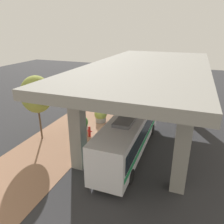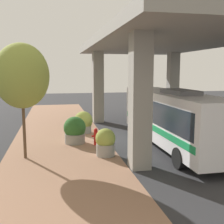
# 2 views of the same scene
# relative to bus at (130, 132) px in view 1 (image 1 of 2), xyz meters

# --- Properties ---
(ground_plane) EXTENTS (80.00, 80.00, 0.00)m
(ground_plane) POSITION_rel_bus_xyz_m (-3.39, 2.99, -1.90)
(ground_plane) COLOR #2D2D30
(ground_plane) RESTS_ON ground
(sidewalk_strip) EXTENTS (6.00, 40.00, 0.02)m
(sidewalk_strip) POSITION_rel_bus_xyz_m (-6.39, 2.99, -1.89)
(sidewalk_strip) COLOR #936B51
(sidewalk_strip) RESTS_ON ground
(overpass) EXTENTS (9.40, 20.21, 6.81)m
(overpass) POSITION_rel_bus_xyz_m (0.61, 2.99, 4.10)
(overpass) COLOR gray
(overpass) RESTS_ON ground
(bus) EXTENTS (2.56, 11.09, 3.50)m
(bus) POSITION_rel_bus_xyz_m (0.00, 0.00, 0.00)
(bus) COLOR silver
(bus) RESTS_ON ground
(fire_hydrant) EXTENTS (0.50, 0.24, 1.05)m
(fire_hydrant) POSITION_rel_bus_xyz_m (-4.27, 1.35, -1.37)
(fire_hydrant) COLOR red
(fire_hydrant) RESTS_ON ground
(planter_front) EXTENTS (1.36, 1.36, 1.60)m
(planter_front) POSITION_rel_bus_xyz_m (-4.65, 4.89, -1.12)
(planter_front) COLOR gray
(planter_front) RESTS_ON ground
(planter_middle) EXTENTS (1.38, 1.38, 1.70)m
(planter_middle) POSITION_rel_bus_xyz_m (-5.49, 2.03, -1.08)
(planter_middle) COLOR gray
(planter_middle) RESTS_ON ground
(planter_back) EXTENTS (1.06, 1.06, 1.50)m
(planter_back) POSITION_rel_bus_xyz_m (-4.10, -0.98, -1.15)
(planter_back) COLOR gray
(planter_back) RESTS_ON ground
(street_tree_near) EXTENTS (2.72, 2.72, 5.89)m
(street_tree_near) POSITION_rel_bus_xyz_m (-8.25, -0.51, 2.35)
(street_tree_near) COLOR brown
(street_tree_near) RESTS_ON ground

